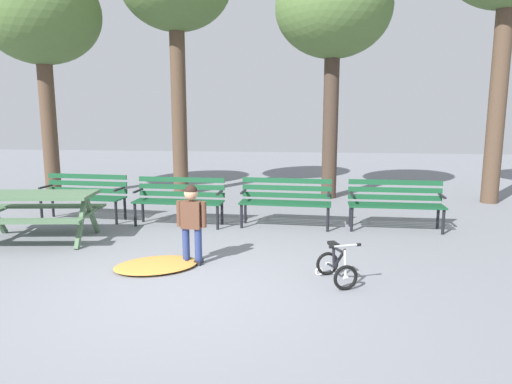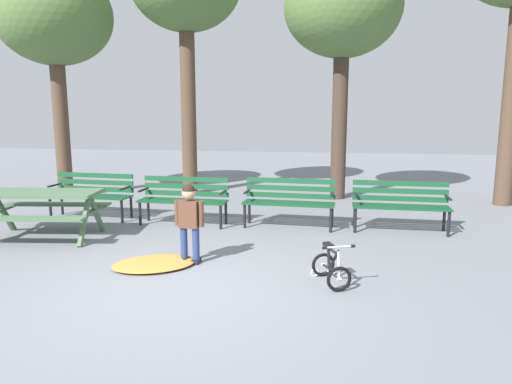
# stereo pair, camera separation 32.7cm
# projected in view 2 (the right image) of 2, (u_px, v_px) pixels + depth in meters

# --- Properties ---
(ground) EXTENTS (36.00, 36.00, 0.00)m
(ground) POSITION_uv_depth(u_px,v_px,m) (172.00, 288.00, 5.49)
(ground) COLOR slate
(picnic_table) EXTENTS (1.95, 1.55, 0.79)m
(picnic_table) POSITION_uv_depth(u_px,v_px,m) (42.00, 202.00, 7.54)
(picnic_table) COLOR #4C6B4C
(picnic_table) RESTS_ON ground
(park_bench_far_left) EXTENTS (1.63, 0.56, 0.85)m
(park_bench_far_left) POSITION_uv_depth(u_px,v_px,m) (92.00, 192.00, 9.00)
(park_bench_far_left) COLOR #144728
(park_bench_far_left) RESTS_ON ground
(park_bench_left) EXTENTS (1.61, 0.51, 0.85)m
(park_bench_left) POSITION_uv_depth(u_px,v_px,m) (184.00, 196.00, 8.50)
(park_bench_left) COLOR #144728
(park_bench_left) RESTS_ON ground
(park_bench_right) EXTENTS (1.62, 0.54, 0.85)m
(park_bench_right) POSITION_uv_depth(u_px,v_px,m) (289.00, 199.00, 8.29)
(park_bench_right) COLOR #144728
(park_bench_right) RESTS_ON ground
(park_bench_far_right) EXTENTS (1.61, 0.48, 0.85)m
(park_bench_far_right) POSITION_uv_depth(u_px,v_px,m) (400.00, 202.00, 8.00)
(park_bench_far_right) COLOR #144728
(park_bench_far_right) RESTS_ON ground
(child_standing) EXTENTS (0.41, 0.18, 1.08)m
(child_standing) POSITION_uv_depth(u_px,v_px,m) (189.00, 217.00, 6.29)
(child_standing) COLOR navy
(child_standing) RESTS_ON ground
(kids_bicycle) EXTENTS (0.52, 0.63, 0.54)m
(kids_bicycle) POSITION_uv_depth(u_px,v_px,m) (331.00, 267.00, 5.61)
(kids_bicycle) COLOR black
(kids_bicycle) RESTS_ON ground
(leaf_pile) EXTENTS (1.33, 1.19, 0.07)m
(leaf_pile) POSITION_uv_depth(u_px,v_px,m) (154.00, 263.00, 6.27)
(leaf_pile) COLOR #C68438
(leaf_pile) RESTS_ON ground
(tree_far_left) EXTENTS (2.60, 2.60, 5.24)m
(tree_far_left) POSITION_uv_depth(u_px,v_px,m) (54.00, 18.00, 10.55)
(tree_far_left) COLOR brown
(tree_far_left) RESTS_ON ground
(tree_center) EXTENTS (2.60, 2.60, 5.39)m
(tree_center) POSITION_uv_depth(u_px,v_px,m) (343.00, 10.00, 10.34)
(tree_center) COLOR #423328
(tree_center) RESTS_ON ground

